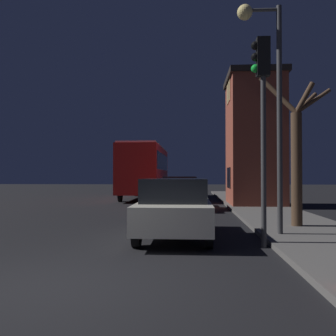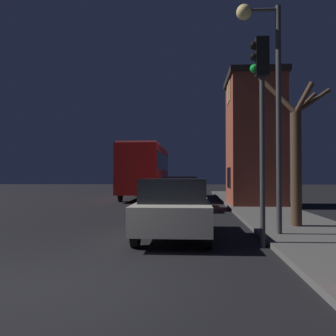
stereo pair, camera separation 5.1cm
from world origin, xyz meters
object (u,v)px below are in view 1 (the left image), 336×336
at_px(bare_tree, 296,154).
at_px(car_mid_lane, 180,192).
at_px(bus, 145,168).
at_px(streetlamp, 266,76).
at_px(car_far_lane, 186,187).
at_px(traffic_light, 262,98).
at_px(car_near_lane, 175,207).

relative_size(bare_tree, car_mid_lane, 1.04).
relative_size(bus, car_mid_lane, 2.16).
relative_size(streetlamp, car_mid_lane, 1.35).
height_order(bare_tree, car_far_lane, bare_tree).
relative_size(traffic_light, bus, 0.50).
distance_m(traffic_light, car_near_lane, 3.58).
bearing_deg(traffic_light, bus, 105.73).
xyz_separation_m(traffic_light, car_near_lane, (-2.07, 1.21, -2.65)).
distance_m(streetlamp, bus, 17.15).
relative_size(streetlamp, bus, 0.62).
bearing_deg(bus, streetlamp, -71.97).
distance_m(streetlamp, car_far_lane, 18.47).
distance_m(car_mid_lane, car_far_lane, 9.54).
bearing_deg(streetlamp, car_near_lane, -178.73).
bearing_deg(car_near_lane, streetlamp, 1.27).
relative_size(bare_tree, car_near_lane, 1.06).
bearing_deg(streetlamp, bus, 108.03).
bearing_deg(bus, bare_tree, -65.97).
height_order(car_near_lane, car_mid_lane, car_mid_lane).
xyz_separation_m(traffic_light, bus, (-4.92, 17.45, -1.28)).
height_order(traffic_light, bare_tree, traffic_light).
distance_m(streetlamp, car_mid_lane, 9.48).
bearing_deg(car_mid_lane, car_far_lane, 89.13).
xyz_separation_m(bus, car_mid_lane, (2.71, -7.75, -1.35)).
height_order(traffic_light, car_near_lane, traffic_light).
xyz_separation_m(car_near_lane, car_mid_lane, (-0.14, 8.49, 0.01)).
relative_size(traffic_light, car_mid_lane, 1.08).
xyz_separation_m(traffic_light, bare_tree, (1.57, 2.90, -1.15)).
relative_size(car_near_lane, car_mid_lane, 0.98).
bearing_deg(traffic_light, bare_tree, 61.49).
bearing_deg(car_mid_lane, car_near_lane, -89.09).
height_order(streetlamp, traffic_light, streetlamp).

